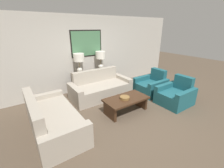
% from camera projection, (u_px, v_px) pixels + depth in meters
% --- Properties ---
extents(ground_plane, '(20.00, 20.00, 0.00)m').
position_uv_depth(ground_plane, '(130.00, 116.00, 4.02)').
color(ground_plane, brown).
extents(back_wall, '(8.14, 0.12, 2.65)m').
position_uv_depth(back_wall, '(87.00, 54.00, 5.47)').
color(back_wall, beige).
rests_on(back_wall, ground_plane).
extents(console_table, '(1.39, 0.39, 0.73)m').
position_uv_depth(console_table, '(91.00, 81.00, 5.60)').
color(console_table, '#332319').
rests_on(console_table, ground_plane).
extents(table_lamp_left, '(0.36, 0.36, 0.69)m').
position_uv_depth(table_lamp_left, '(79.00, 60.00, 5.08)').
color(table_lamp_left, silver).
rests_on(table_lamp_left, console_table).
extents(table_lamp_right, '(0.36, 0.36, 0.69)m').
position_uv_depth(table_lamp_right, '(100.00, 57.00, 5.53)').
color(table_lamp_right, silver).
rests_on(table_lamp_right, console_table).
extents(couch_by_back_wall, '(2.02, 0.95, 0.88)m').
position_uv_depth(couch_by_back_wall, '(100.00, 88.00, 5.11)').
color(couch_by_back_wall, '#ADA393').
rests_on(couch_by_back_wall, ground_plane).
extents(couch_by_side, '(0.95, 2.02, 0.88)m').
position_uv_depth(couch_by_side, '(52.00, 119.00, 3.39)').
color(couch_by_side, '#ADA393').
rests_on(couch_by_side, ground_plane).
extents(coffee_table, '(1.22, 0.65, 0.42)m').
position_uv_depth(coffee_table, '(126.00, 102.00, 4.15)').
color(coffee_table, '#3D2616').
rests_on(coffee_table, ground_plane).
extents(decorative_bowl, '(0.26, 0.26, 0.07)m').
position_uv_depth(decorative_bowl, '(125.00, 98.00, 4.06)').
color(decorative_bowl, olive).
rests_on(decorative_bowl, coffee_table).
extents(armchair_near_back_wall, '(0.95, 0.86, 0.84)m').
position_uv_depth(armchair_near_back_wall, '(151.00, 86.00, 5.38)').
color(armchair_near_back_wall, '#1E5B66').
rests_on(armchair_near_back_wall, ground_plane).
extents(armchair_near_camera, '(0.95, 0.86, 0.84)m').
position_uv_depth(armchair_near_camera, '(175.00, 95.00, 4.62)').
color(armchair_near_camera, '#1E5B66').
rests_on(armchair_near_camera, ground_plane).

